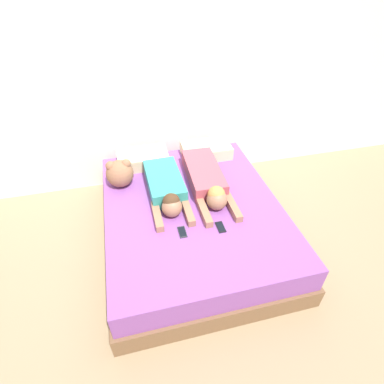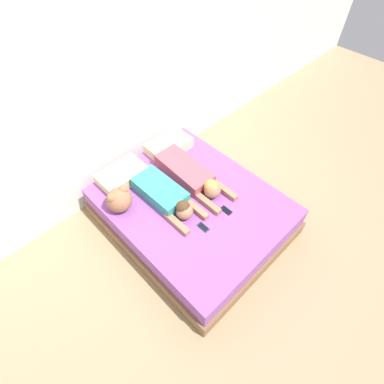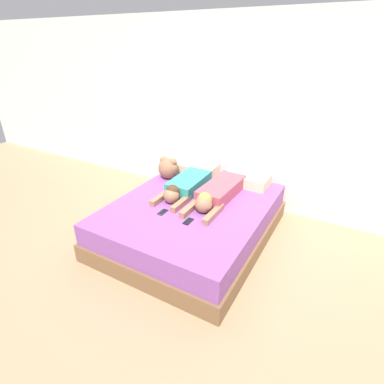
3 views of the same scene
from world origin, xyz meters
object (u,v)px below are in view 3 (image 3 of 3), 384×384
pillow_head_right (247,179)px  person_right (217,193)px  bed (192,220)px  pillow_head_left (197,169)px  cell_phone_left (163,212)px  person_left (184,186)px  plush_toy (169,168)px  cell_phone_right (188,221)px

pillow_head_right → person_right: person_right is taller
person_right → pillow_head_right: bearing=74.8°
bed → person_right: (0.22, 0.23, 0.33)m
person_right → bed: bearing=-133.9°
bed → pillow_head_left: size_ratio=3.73×
bed → cell_phone_left: 0.47m
pillow_head_left → cell_phone_left: pillow_head_left is taller
pillow_head_right → person_left: person_left is taller
bed → cell_phone_left: bearing=-116.5°
person_left → pillow_head_right: bearing=46.7°
pillow_head_right → bed: bearing=-114.7°
bed → pillow_head_right: bearing=65.3°
bed → pillow_head_right: (0.39, 0.84, 0.32)m
cell_phone_left → person_left: bearing=94.3°
bed → pillow_head_right: pillow_head_right is taller
bed → pillow_head_left: bearing=114.7°
plush_toy → person_left: bearing=-34.1°
person_right → cell_phone_left: 0.72m
plush_toy → cell_phone_right: bearing=-46.4°
plush_toy → cell_phone_left: bearing=-60.5°
pillow_head_left → pillow_head_right: (0.77, 0.00, 0.00)m
cell_phone_left → cell_phone_right: bearing=-4.0°
person_right → pillow_head_left: bearing=134.7°
bed → cell_phone_right: (0.17, -0.39, 0.25)m
bed → person_left: bearing=138.9°
cell_phone_right → plush_toy: (-0.84, 0.88, 0.15)m
cell_phone_right → plush_toy: plush_toy is taller
pillow_head_left → plush_toy: (-0.28, -0.35, 0.08)m
bed → cell_phone_left: size_ratio=15.70×
person_left → cell_phone_right: bearing=-55.7°
cell_phone_right → person_right: bearing=85.7°
pillow_head_left → cell_phone_right: bearing=-65.5°
person_left → person_right: size_ratio=0.86×
bed → person_left: person_left is taller
person_left → cell_phone_left: size_ratio=7.01×
pillow_head_right → person_right: size_ratio=0.51×
pillow_head_left → cell_phone_right: 1.35m
pillow_head_left → person_right: size_ratio=0.51×
cell_phone_left → person_right: bearing=55.8°
pillow_head_left → person_left: (0.16, -0.65, 0.01)m
cell_phone_right → person_left: bearing=124.3°
bed → person_right: size_ratio=1.92×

